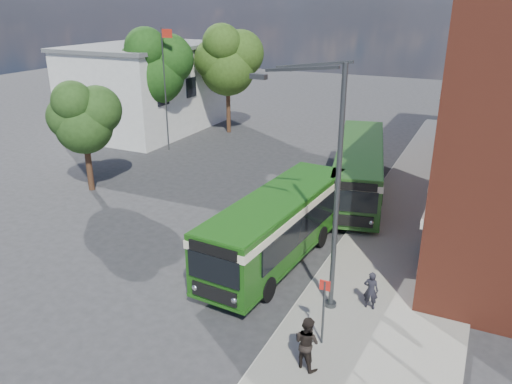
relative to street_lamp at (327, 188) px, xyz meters
The scene contains 14 objects.
ground 7.10m from the street_lamp, 157.54° to the left, with size 120.00×120.00×0.00m, color #2B2B2E.
pavement 11.27m from the street_lamp, 77.80° to the left, with size 6.00×48.00×0.15m, color gray.
kerb_line 11.12m from the street_lamp, 95.07° to the left, with size 0.12×48.00×0.01m, color beige.
white_building 30.38m from the street_lamp, 138.79° to the left, with size 9.40×13.40×7.30m.
flagpole 22.89m from the street_lamp, 139.05° to the left, with size 0.95×0.10×9.00m.
street_lamp is the anchor object (origin of this frame).
bus_stop_sign 4.02m from the street_lamp, 70.87° to the right, with size 0.35×0.08×2.52m.
bus_front 4.96m from the street_lamp, 137.82° to the left, with size 3.27×10.15×3.02m.
bus_rear 12.65m from the street_lamp, 98.58° to the left, with size 5.18×12.73×3.02m.
pedestrian_a 4.28m from the street_lamp, 16.34° to the left, with size 0.54×0.36×1.49m, color black.
pedestrian_b 5.18m from the street_lamp, 79.00° to the right, with size 0.86×0.67×1.77m, color black.
tree_left 17.55m from the street_lamp, 160.71° to the left, with size 3.94×3.75×6.66m.
tree_mid 25.10m from the street_lamp, 139.60° to the left, with size 5.35×5.08×9.03m.
tree_right 27.01m from the street_lamp, 125.82° to the left, with size 5.40×5.13×9.11m.
Camera 1 is at (9.53, -17.47, 10.79)m, focal length 35.00 mm.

